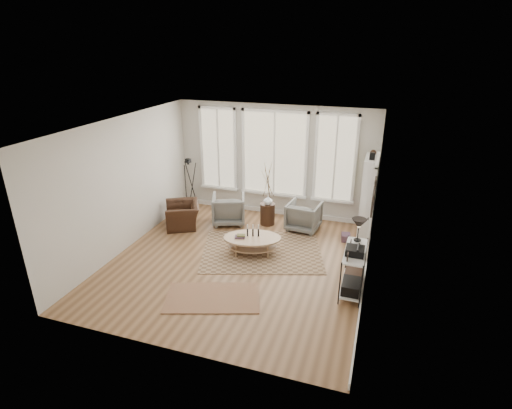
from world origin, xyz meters
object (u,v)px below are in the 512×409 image
(side_table, at_px, (268,197))
(accent_chair, at_px, (183,215))
(bookcase, at_px, (368,196))
(armchair_right, at_px, (304,216))
(coffee_table, at_px, (252,241))
(armchair_left, at_px, (229,209))
(low_shelf, at_px, (354,266))

(side_table, height_order, accent_chair, side_table)
(bookcase, distance_m, armchair_right, 1.60)
(coffee_table, height_order, armchair_left, armchair_left)
(armchair_left, bearing_deg, low_shelf, 127.86)
(armchair_right, relative_size, accent_chair, 0.84)
(coffee_table, height_order, side_table, side_table)
(bookcase, distance_m, coffee_table, 2.97)
(accent_chair, bearing_deg, armchair_left, 89.18)
(coffee_table, distance_m, side_table, 1.63)
(bookcase, relative_size, armchair_left, 2.50)
(coffee_table, bearing_deg, accent_chair, 159.08)
(armchair_left, xyz_separation_m, armchair_right, (1.89, 0.20, -0.02))
(accent_chair, bearing_deg, low_shelf, 41.85)
(bookcase, distance_m, accent_chair, 4.53)
(bookcase, height_order, coffee_table, bookcase)
(armchair_right, distance_m, accent_chair, 3.01)
(side_table, bearing_deg, bookcase, 5.29)
(bookcase, bearing_deg, low_shelf, -91.28)
(low_shelf, relative_size, accent_chair, 1.42)
(bookcase, bearing_deg, armchair_right, -170.53)
(coffee_table, bearing_deg, armchair_left, 128.69)
(coffee_table, xyz_separation_m, accent_chair, (-2.10, 0.80, -0.01))
(armchair_left, height_order, accent_chair, armchair_left)
(bookcase, height_order, side_table, bookcase)
(armchair_left, xyz_separation_m, accent_chair, (-1.03, -0.54, -0.08))
(low_shelf, xyz_separation_m, armchair_right, (-1.40, 2.28, -0.16))
(bookcase, bearing_deg, coffee_table, -141.81)
(armchair_left, relative_size, side_table, 0.53)
(bookcase, relative_size, armchair_right, 2.66)
(bookcase, distance_m, armchair_left, 3.43)
(bookcase, xyz_separation_m, accent_chair, (-4.38, -0.99, -0.66))
(coffee_table, bearing_deg, armchair_right, 62.11)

